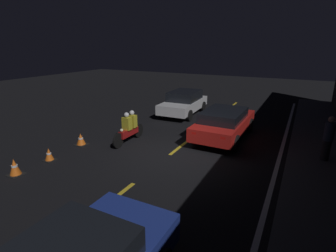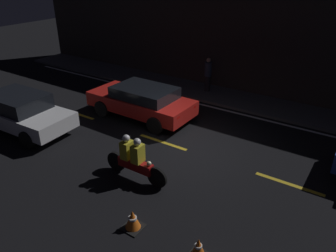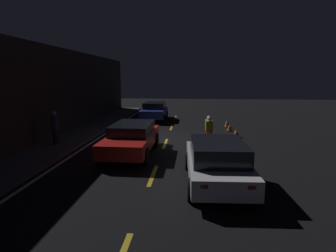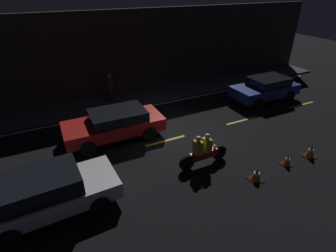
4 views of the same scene
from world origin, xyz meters
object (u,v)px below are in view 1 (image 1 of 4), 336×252
(motorcycle, at_px, (129,128))
(traffic_cone_far, at_px, (15,167))
(traffic_cone_mid, at_px, (49,155))
(traffic_cone_near, at_px, (81,139))
(taxi_red, at_px, (224,122))
(sedan_white, at_px, (184,102))
(pedestrian, at_px, (328,138))

(motorcycle, relative_size, traffic_cone_far, 3.82)
(traffic_cone_mid, bearing_deg, traffic_cone_near, -175.51)
(traffic_cone_far, bearing_deg, taxi_red, 143.03)
(taxi_red, xyz_separation_m, traffic_cone_near, (3.74, -5.22, -0.50))
(sedan_white, xyz_separation_m, taxi_red, (3.12, 3.43, -0.01))
(sedan_white, bearing_deg, traffic_cone_near, -16.98)
(traffic_cone_near, relative_size, traffic_cone_mid, 1.07)
(sedan_white, relative_size, traffic_cone_near, 8.00)
(motorcycle, relative_size, traffic_cone_near, 4.21)
(taxi_red, xyz_separation_m, motorcycle, (2.46, -3.56, -0.09))
(sedan_white, distance_m, pedestrian, 8.51)
(pedestrian, bearing_deg, traffic_cone_near, -73.12)
(traffic_cone_mid, relative_size, pedestrian, 0.29)
(taxi_red, height_order, motorcycle, motorcycle)
(sedan_white, distance_m, traffic_cone_far, 10.06)
(traffic_cone_far, bearing_deg, pedestrian, 122.60)
(sedan_white, xyz_separation_m, traffic_cone_near, (6.87, -1.78, -0.51))
(sedan_white, distance_m, traffic_cone_near, 7.11)
(sedan_white, height_order, traffic_cone_near, sedan_white)
(taxi_red, bearing_deg, pedestrian, -102.17)
(traffic_cone_near, height_order, traffic_cone_mid, traffic_cone_near)
(taxi_red, relative_size, motorcycle, 2.06)
(traffic_cone_far, relative_size, pedestrian, 0.35)
(motorcycle, bearing_deg, traffic_cone_mid, -27.02)
(taxi_red, relative_size, traffic_cone_mid, 9.27)
(sedan_white, relative_size, traffic_cone_mid, 8.55)
(traffic_cone_near, bearing_deg, traffic_cone_far, 1.95)
(taxi_red, relative_size, traffic_cone_near, 8.67)
(sedan_white, xyz_separation_m, motorcycle, (5.58, -0.13, -0.10))
(motorcycle, distance_m, traffic_cone_far, 4.62)
(taxi_red, relative_size, traffic_cone_far, 7.86)
(traffic_cone_near, xyz_separation_m, pedestrian, (-2.81, 9.27, 0.70))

